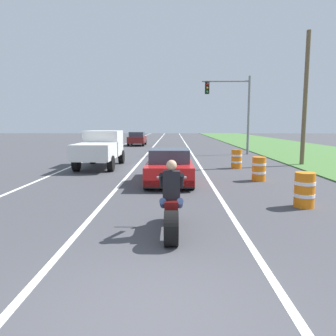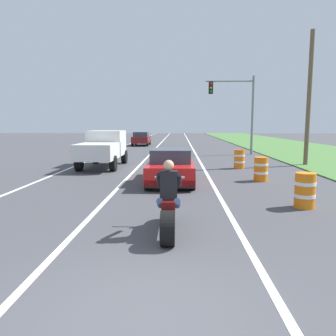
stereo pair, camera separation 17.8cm
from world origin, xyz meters
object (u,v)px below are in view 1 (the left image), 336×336
Objects in this scene: sports_car_red at (169,167)px; construction_barrel_mid at (259,169)px; construction_barrel_nearest at (304,190)px; motorcycle_with_rider at (171,208)px; construction_barrel_far at (237,159)px; pickup_truck_left_lane_white at (100,147)px; distant_car_far_ahead at (137,139)px; traffic_light_mast_near at (235,103)px.

sports_car_red is 4.30× the size of construction_barrel_mid.
motorcycle_with_rider is at bearing -147.19° from construction_barrel_nearest.
construction_barrel_nearest is at bearing -87.97° from construction_barrel_mid.
motorcycle_with_rider is 11.22m from construction_barrel_far.
construction_barrel_far is (-0.34, 8.24, 0.00)m from construction_barrel_nearest.
pickup_truck_left_lane_white is 4.80× the size of construction_barrel_far.
construction_barrel_far is 19.96m from distant_car_far_ahead.
distant_car_far_ahead is (-3.82, 22.81, 0.14)m from sports_car_red.
traffic_light_mast_near is 6.00× the size of construction_barrel_nearest.
construction_barrel_far is at bearing 92.35° from construction_barrel_nearest.
construction_barrel_far is (-0.18, 3.87, 0.00)m from construction_barrel_mid.
pickup_truck_left_lane_white reaches higher than sports_car_red.
motorcycle_with_rider is 2.21× the size of construction_barrel_nearest.
sports_car_red is 0.90× the size of pickup_truck_left_lane_white.
traffic_light_mast_near is (4.89, 12.44, 3.31)m from sports_car_red.
motorcycle_with_rider is at bearing -88.99° from sports_car_red.
distant_car_far_ahead is (-7.38, 18.54, 0.27)m from construction_barrel_far.
traffic_light_mast_near is at bearing 75.77° from motorcycle_with_rider.
pickup_truck_left_lane_white is 1.20× the size of distant_car_far_ahead.
motorcycle_with_rider reaches higher than construction_barrel_far.
sports_car_red is (-0.11, 6.40, 0.04)m from motorcycle_with_rider.
construction_barrel_mid and construction_barrel_far have the same top height.
distant_car_far_ahead is (0.01, 18.21, -0.33)m from pickup_truck_left_lane_white.
construction_barrel_nearest is 1.00× the size of construction_barrel_far.
construction_barrel_nearest is at bearing -87.65° from construction_barrel_far.
motorcycle_with_rider is at bearing -82.33° from distant_car_far_ahead.
motorcycle_with_rider is 29.48m from distant_car_far_ahead.
motorcycle_with_rider is 19.72m from traffic_light_mast_near.
construction_barrel_far is (3.44, 10.68, -0.09)m from motorcycle_with_rider.
traffic_light_mast_near reaches higher than construction_barrel_far.
construction_barrel_mid is 3.87m from construction_barrel_far.
pickup_truck_left_lane_white is (-3.83, 4.60, 0.48)m from sports_car_red.
traffic_light_mast_near is 8.96m from construction_barrel_far.
sports_car_red is 6.01m from pickup_truck_left_lane_white.
traffic_light_mast_near is at bearing -49.96° from distant_car_far_ahead.
traffic_light_mast_near is 13.91m from distant_car_far_ahead.
distant_car_far_ahead is (-8.72, 10.38, -3.16)m from traffic_light_mast_near.
sports_car_red is 4.30× the size of construction_barrel_far.
construction_barrel_far is at bearing -2.54° from pickup_truck_left_lane_white.
distant_car_far_ahead is at bearing 130.04° from traffic_light_mast_near.
motorcycle_with_rider is at bearing -104.23° from traffic_light_mast_near.
construction_barrel_nearest is at bearing -73.93° from distant_car_far_ahead.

